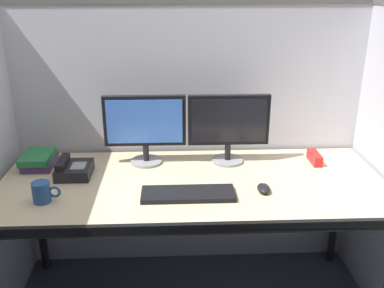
# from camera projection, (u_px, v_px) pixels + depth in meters

# --- Properties ---
(cubicle_partition_rear) EXTENTS (2.21, 0.06, 1.57)m
(cubicle_partition_rear) POSITION_uv_depth(u_px,v_px,m) (189.00, 140.00, 2.52)
(cubicle_partition_rear) COLOR silver
(cubicle_partition_rear) RESTS_ON ground
(desk) EXTENTS (1.90, 0.80, 0.74)m
(desk) POSITION_uv_depth(u_px,v_px,m) (193.00, 192.00, 2.13)
(desk) COLOR beige
(desk) RESTS_ON ground
(monitor_left) EXTENTS (0.43, 0.17, 0.37)m
(monitor_left) POSITION_uv_depth(u_px,v_px,m) (145.00, 125.00, 2.26)
(monitor_left) COLOR gray
(monitor_left) RESTS_ON desk
(monitor_right) EXTENTS (0.43, 0.17, 0.37)m
(monitor_right) POSITION_uv_depth(u_px,v_px,m) (229.00, 124.00, 2.27)
(monitor_right) COLOR gray
(monitor_right) RESTS_ON desk
(keyboard_main) EXTENTS (0.43, 0.15, 0.02)m
(keyboard_main) POSITION_uv_depth(u_px,v_px,m) (188.00, 194.00, 1.98)
(keyboard_main) COLOR black
(keyboard_main) RESTS_ON desk
(computer_mouse) EXTENTS (0.06, 0.10, 0.04)m
(computer_mouse) POSITION_uv_depth(u_px,v_px,m) (264.00, 188.00, 2.02)
(computer_mouse) COLOR black
(computer_mouse) RESTS_ON desk
(desk_phone) EXTENTS (0.17, 0.19, 0.09)m
(desk_phone) POSITION_uv_depth(u_px,v_px,m) (73.00, 169.00, 2.18)
(desk_phone) COLOR black
(desk_phone) RESTS_ON desk
(coffee_mug) EXTENTS (0.13, 0.08, 0.09)m
(coffee_mug) POSITION_uv_depth(u_px,v_px,m) (42.00, 192.00, 1.92)
(coffee_mug) COLOR #264C8C
(coffee_mug) RESTS_ON desk
(book_stack) EXTENTS (0.16, 0.22, 0.07)m
(book_stack) POSITION_uv_depth(u_px,v_px,m) (39.00, 160.00, 2.28)
(book_stack) COLOR #4C3366
(book_stack) RESTS_ON desk
(red_stapler) EXTENTS (0.04, 0.15, 0.06)m
(red_stapler) POSITION_uv_depth(u_px,v_px,m) (315.00, 157.00, 2.34)
(red_stapler) COLOR red
(red_stapler) RESTS_ON desk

